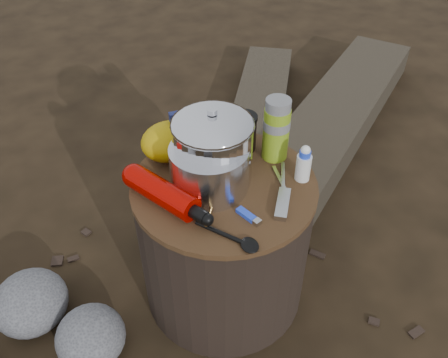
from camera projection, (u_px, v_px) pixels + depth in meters
name	position (u px, v px, depth m)	size (l,w,h in m)	color
ground	(224.00, 288.00, 1.59)	(60.00, 60.00, 0.00)	black
stump	(224.00, 241.00, 1.44)	(0.50, 0.50, 0.46)	black
log_main	(326.00, 131.00, 2.15)	(0.30, 1.78, 0.15)	#312A20
log_small	(258.00, 118.00, 2.26)	(0.24, 1.30, 0.11)	#312A20
foil_windscreen	(209.00, 168.00, 1.24)	(0.21, 0.21, 0.13)	silver
camping_pot	(213.00, 147.00, 1.24)	(0.21, 0.21, 0.21)	silver
fuel_bottle	(162.00, 193.00, 1.21)	(0.07, 0.27, 0.07)	#A40500
thermos	(276.00, 129.00, 1.32)	(0.07, 0.07, 0.18)	#7FA51D
travel_mug	(244.00, 133.00, 1.37)	(0.07, 0.07, 0.11)	black
stuff_sack	(169.00, 141.00, 1.34)	(0.16, 0.13, 0.11)	#BB9708
food_pouch	(190.00, 133.00, 1.35)	(0.11, 0.02, 0.14)	navy
lighter	(246.00, 214.00, 1.19)	(0.02, 0.07, 0.01)	blue
multitool	(283.00, 204.00, 1.22)	(0.03, 0.11, 0.02)	#B1B2B6
pot_grabber	(281.00, 180.00, 1.29)	(0.03, 0.13, 0.01)	#B1B2B6
spork	(221.00, 233.00, 1.14)	(0.04, 0.16, 0.01)	black
squeeze_bottle	(304.00, 165.00, 1.27)	(0.04, 0.04, 0.10)	white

